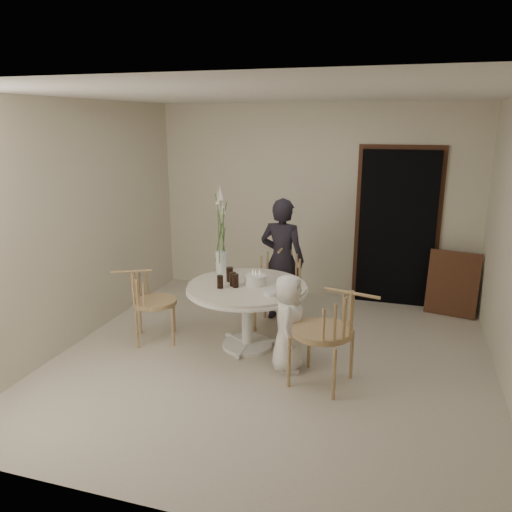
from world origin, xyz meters
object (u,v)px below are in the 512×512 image
(chair_far, at_px, (281,275))
(chair_right, at_px, (336,324))
(girl, at_px, (282,260))
(flower_vase, at_px, (221,240))
(table, at_px, (247,295))
(chair_left, at_px, (144,295))
(birthday_cake, at_px, (255,280))
(boy, at_px, (288,323))

(chair_far, bearing_deg, chair_right, -57.66)
(girl, distance_m, flower_vase, 0.89)
(table, xyz_separation_m, chair_left, (-1.17, -0.18, -0.06))
(chair_right, xyz_separation_m, chair_left, (-2.23, 0.41, -0.08))
(chair_left, distance_m, birthday_cake, 1.30)
(table, bearing_deg, chair_far, 76.79)
(chair_far, relative_size, girl, 0.62)
(birthday_cake, bearing_deg, girl, 84.76)
(table, bearing_deg, birthday_cake, 21.61)
(table, relative_size, birthday_cake, 5.79)
(chair_right, distance_m, chair_left, 2.27)
(boy, height_order, flower_vase, flower_vase)
(table, distance_m, birthday_cake, 0.19)
(table, distance_m, chair_far, 0.80)
(boy, xyz_separation_m, birthday_cake, (-0.47, 0.42, 0.28))
(chair_far, distance_m, girl, 0.20)
(chair_right, height_order, boy, boy)
(chair_far, xyz_separation_m, birthday_cake, (-0.10, -0.74, 0.16))
(flower_vase, bearing_deg, chair_far, 35.26)
(table, height_order, flower_vase, flower_vase)
(chair_far, height_order, boy, boy)
(chair_right, bearing_deg, chair_left, -86.86)
(table, distance_m, boy, 0.68)
(table, height_order, birthday_cake, birthday_cake)
(girl, xyz_separation_m, boy, (0.39, -1.29, -0.28))
(chair_right, relative_size, girl, 0.64)
(birthday_cake, distance_m, flower_vase, 0.69)
(flower_vase, bearing_deg, chair_right, -32.29)
(chair_left, relative_size, girl, 0.55)
(chair_far, bearing_deg, flower_vase, -145.04)
(chair_far, bearing_deg, boy, -72.47)
(chair_far, xyz_separation_m, flower_vase, (-0.61, -0.43, 0.50))
(chair_far, distance_m, chair_right, 1.62)
(girl, bearing_deg, birthday_cake, 90.91)
(chair_left, relative_size, birthday_cake, 3.74)
(flower_vase, bearing_deg, birthday_cake, -31.62)
(table, height_order, girl, girl)
(chair_far, xyz_separation_m, chair_right, (0.88, -1.37, 0.01))
(chair_left, height_order, boy, boy)
(chair_right, height_order, girl, girl)
(table, xyz_separation_m, boy, (0.56, -0.38, -0.11))
(chair_right, relative_size, chair_left, 1.15)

